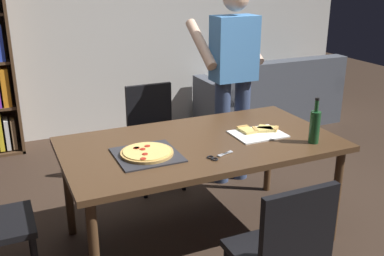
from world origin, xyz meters
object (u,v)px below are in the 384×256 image
object	(u,v)px
chair_far_side	(153,129)
couch	(270,100)
chair_near_camera	(283,249)
wine_bottle	(315,126)
person_serving_pizza	(233,74)
pepperoni_pizza_on_tray	(147,153)
kitchen_scissors	(217,156)
dining_table	(201,150)

from	to	relation	value
chair_far_side	couch	bearing A→B (deg)	27.57
chair_near_camera	wine_bottle	xyz separation A→B (m)	(0.69, 0.67, 0.36)
chair_far_side	wine_bottle	size ratio (longest dim) A/B	2.85
chair_near_camera	chair_far_side	bearing A→B (deg)	90.00
chair_far_side	chair_near_camera	bearing A→B (deg)	-90.00
chair_near_camera	person_serving_pizza	bearing A→B (deg)	69.33
couch	person_serving_pizza	xyz separation A→B (m)	(-1.23, -1.21, 0.70)
chair_near_camera	pepperoni_pizza_on_tray	world-z (taller)	chair_near_camera
chair_far_side	wine_bottle	xyz separation A→B (m)	(0.69, -1.32, 0.36)
pepperoni_pizza_on_tray	couch	bearing A→B (deg)	41.77
chair_far_side	pepperoni_pizza_on_tray	bearing A→B (deg)	-111.13
pepperoni_pizza_on_tray	kitchen_scissors	size ratio (longest dim) A/B	1.99
chair_near_camera	chair_far_side	distance (m)	1.99
chair_near_camera	pepperoni_pizza_on_tray	bearing A→B (deg)	114.50
dining_table	chair_far_side	bearing A→B (deg)	90.00
couch	pepperoni_pizza_on_tray	size ratio (longest dim) A/B	4.31
chair_near_camera	kitchen_scissors	world-z (taller)	chair_near_camera
person_serving_pizza	pepperoni_pizza_on_tray	distance (m)	1.40
chair_far_side	couch	distance (m)	2.15
person_serving_pizza	pepperoni_pizza_on_tray	xyz separation A→B (m)	(-1.08, -0.86, -0.23)
chair_near_camera	couch	distance (m)	3.54
dining_table	kitchen_scissors	world-z (taller)	kitchen_scissors
person_serving_pizza	couch	bearing A→B (deg)	44.51
kitchen_scissors	dining_table	bearing A→B (deg)	85.43
couch	kitchen_scissors	distance (m)	3.01
chair_near_camera	pepperoni_pizza_on_tray	size ratio (longest dim) A/B	2.28
wine_bottle	kitchen_scissors	world-z (taller)	wine_bottle
couch	kitchen_scissors	size ratio (longest dim) A/B	8.58
pepperoni_pizza_on_tray	wine_bottle	bearing A→B (deg)	-12.55
chair_far_side	pepperoni_pizza_on_tray	world-z (taller)	chair_far_side
kitchen_scissors	couch	bearing A→B (deg)	49.78
wine_bottle	kitchen_scissors	size ratio (longest dim) A/B	1.59
dining_table	kitchen_scissors	bearing A→B (deg)	-94.57
chair_near_camera	wine_bottle	bearing A→B (deg)	44.02
couch	pepperoni_pizza_on_tray	world-z (taller)	couch
person_serving_pizza	kitchen_scissors	world-z (taller)	person_serving_pizza
person_serving_pizza	dining_table	bearing A→B (deg)	-130.75
person_serving_pizza	wine_bottle	distance (m)	1.11
couch	wine_bottle	world-z (taller)	wine_bottle
chair_near_camera	person_serving_pizza	distance (m)	1.95
chair_far_side	wine_bottle	distance (m)	1.53
kitchen_scissors	chair_far_side	bearing A→B (deg)	88.97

